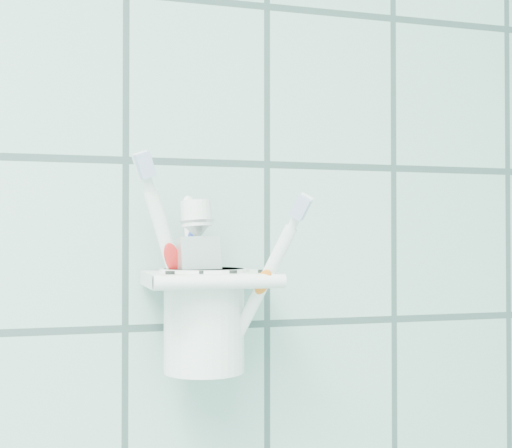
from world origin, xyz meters
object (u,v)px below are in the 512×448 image
(cup, at_px, (204,316))
(toothbrush_blue, at_px, (202,240))
(toothbrush_orange, at_px, (225,265))
(toothbrush_pink, at_px, (201,252))
(toothpaste_tube, at_px, (206,270))
(holder_bracket, at_px, (209,281))

(cup, distance_m, toothbrush_blue, 0.07)
(toothbrush_blue, xyz_separation_m, toothbrush_orange, (0.02, 0.01, -0.02))
(toothbrush_pink, bearing_deg, toothpaste_tube, -100.38)
(holder_bracket, height_order, cup, same)
(cup, height_order, toothpaste_tube, toothpaste_tube)
(toothbrush_pink, xyz_separation_m, toothpaste_tube, (-0.00, -0.03, -0.02))
(toothbrush_blue, relative_size, toothbrush_orange, 1.29)
(toothbrush_orange, bearing_deg, cup, -157.19)
(toothbrush_pink, distance_m, toothbrush_orange, 0.03)
(toothbrush_orange, height_order, toothpaste_tube, toothbrush_orange)
(cup, relative_size, toothbrush_orange, 0.56)
(toothbrush_orange, bearing_deg, holder_bracket, -145.44)
(holder_bracket, height_order, toothbrush_orange, toothbrush_orange)
(toothbrush_orange, xyz_separation_m, toothpaste_tube, (-0.02, -0.01, -0.00))
(toothbrush_blue, distance_m, toothpaste_tube, 0.03)
(holder_bracket, height_order, toothpaste_tube, toothpaste_tube)
(cup, bearing_deg, toothbrush_orange, -6.81)
(toothbrush_orange, bearing_deg, toothbrush_pink, -178.39)
(holder_bracket, relative_size, toothbrush_orange, 0.67)
(toothbrush_blue, bearing_deg, cup, 53.80)
(cup, relative_size, toothbrush_pink, 0.48)
(toothbrush_pink, relative_size, toothbrush_orange, 1.17)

